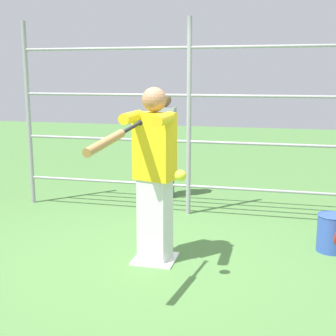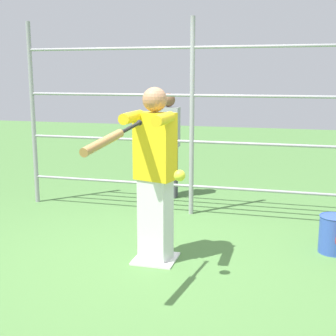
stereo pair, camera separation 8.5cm
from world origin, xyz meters
name	(u,v)px [view 2 (the right image)]	position (x,y,z in m)	size (l,w,h in m)	color
ground_plane	(156,260)	(0.00, 0.00, 0.00)	(24.00, 24.00, 0.00)	#4C7A3D
home_plate	(156,259)	(0.00, 0.00, 0.01)	(0.40, 0.40, 0.02)	white
fence_backstop	(192,119)	(0.00, -1.60, 1.24)	(4.53, 0.06, 2.47)	#939399
batter	(155,170)	(0.00, 0.02, 0.90)	(0.42, 0.64, 1.67)	silver
baseball_bat_swinging	(108,140)	(0.06, 0.99, 1.31)	(0.15, 0.92, 0.17)	black
softball_in_flight	(180,176)	(-0.36, 0.49, 0.96)	(0.10, 0.10, 0.10)	yellow
bystander_behind_fence	(168,144)	(0.51, -2.35, 0.79)	(0.31, 0.20, 1.52)	#3F3F47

